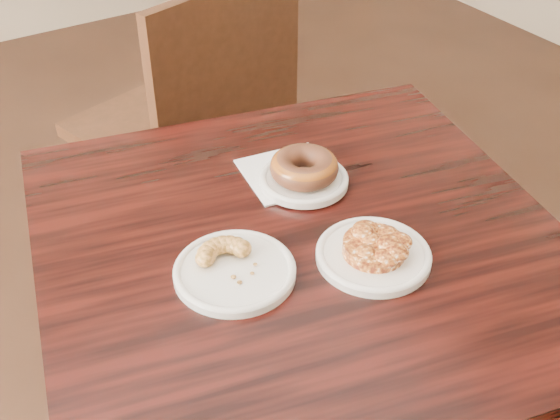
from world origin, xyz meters
TOP-DOWN VIEW (x-y plane):
  - cafe_table at (0.11, -0.29)m, footprint 0.96×0.96m
  - chair_far at (0.29, 0.59)m, footprint 0.63×0.63m
  - napkin at (0.18, -0.13)m, footprint 0.17×0.17m
  - plate_donut at (0.19, -0.17)m, footprint 0.15×0.15m
  - plate_cruller at (-0.02, -0.31)m, footprint 0.18×0.18m
  - plate_fritter at (0.17, -0.39)m, footprint 0.17×0.17m
  - glazed_donut at (0.19, -0.17)m, footprint 0.12×0.12m
  - apple_fritter at (0.17, -0.39)m, footprint 0.13×0.13m
  - cruller_fragment at (-0.02, -0.31)m, footprint 0.10×0.10m

SIDE VIEW (x-z plane):
  - cafe_table at x=0.11m, z-range 0.00..0.75m
  - chair_far at x=0.29m, z-range 0.00..0.90m
  - napkin at x=0.18m, z-range 0.75..0.75m
  - plate_cruller at x=-0.02m, z-range 0.75..0.76m
  - plate_fritter at x=0.17m, z-range 0.75..0.76m
  - plate_donut at x=0.19m, z-range 0.75..0.77m
  - cruller_fragment at x=-0.02m, z-range 0.76..0.79m
  - apple_fritter at x=0.17m, z-range 0.76..0.79m
  - glazed_donut at x=0.19m, z-range 0.77..0.81m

